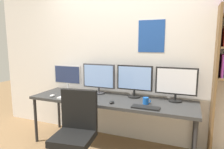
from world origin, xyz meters
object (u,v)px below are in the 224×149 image
(monitor_center_right, at_px, (134,80))
(monitor_center_left, at_px, (99,78))
(monitor_far_left, at_px, (68,76))
(mouse_right_side, at_px, (52,96))
(keyboard_right, at_px, (146,107))
(monitor_far_right, at_px, (176,83))
(mouse_left_side, at_px, (112,102))
(desk, at_px, (111,102))
(keyboard_left, at_px, (69,98))
(coffee_mug, at_px, (146,101))
(office_chair, at_px, (76,141))

(monitor_center_right, bearing_deg, monitor_center_left, 180.00)
(monitor_far_left, relative_size, mouse_right_side, 5.37)
(keyboard_right, xyz_separation_m, mouse_right_side, (-1.42, 0.01, 0.01))
(keyboard_right, bearing_deg, monitor_far_right, 54.45)
(mouse_left_side, bearing_deg, desk, 115.77)
(monitor_far_right, height_order, keyboard_right, monitor_far_right)
(desk, relative_size, keyboard_left, 7.31)
(mouse_right_side, distance_m, coffee_mug, 1.40)
(keyboard_left, distance_m, coffee_mug, 1.10)
(mouse_left_side, bearing_deg, keyboard_left, -177.34)
(desk, relative_size, monitor_far_right, 4.32)
(monitor_far_left, bearing_deg, monitor_center_left, 0.01)
(keyboard_left, distance_m, keyboard_right, 1.12)
(monitor_center_right, relative_size, monitor_far_right, 0.96)
(monitor_far_left, relative_size, monitor_center_left, 0.96)
(monitor_center_left, xyz_separation_m, keyboard_left, (-0.27, -0.44, -0.25))
(mouse_right_side, bearing_deg, monitor_center_right, 20.48)
(monitor_center_left, distance_m, mouse_right_side, 0.76)
(keyboard_right, relative_size, coffee_mug, 3.24)
(office_chair, height_order, monitor_far_right, monitor_far_right)
(monitor_far_left, xyz_separation_m, monitor_center_right, (1.17, 0.00, 0.02))
(monitor_far_left, bearing_deg, keyboard_left, -54.45)
(desk, bearing_deg, office_chair, -102.12)
(mouse_left_side, bearing_deg, coffee_mug, 17.91)
(monitor_far_left, height_order, monitor_far_right, monitor_far_right)
(office_chair, relative_size, keyboard_left, 3.03)
(coffee_mug, bearing_deg, keyboard_right, -78.90)
(monitor_center_left, bearing_deg, monitor_far_right, 0.00)
(mouse_left_side, distance_m, coffee_mug, 0.45)
(monitor_far_left, relative_size, coffee_mug, 4.86)
(monitor_far_right, height_order, coffee_mug, monitor_far_right)
(office_chair, bearing_deg, mouse_left_side, 64.12)
(mouse_right_side, bearing_deg, monitor_center_left, 37.07)
(coffee_mug, bearing_deg, office_chair, -136.14)
(monitor_center_left, distance_m, coffee_mug, 0.89)
(monitor_far_left, xyz_separation_m, keyboard_left, (0.32, -0.44, -0.24))
(desk, bearing_deg, mouse_left_side, -64.23)
(office_chair, xyz_separation_m, monitor_center_right, (0.45, 0.93, 0.60))
(keyboard_left, xyz_separation_m, mouse_left_side, (0.66, 0.03, 0.01))
(monitor_far_right, distance_m, mouse_right_side, 1.81)
(coffee_mug, bearing_deg, monitor_center_right, 130.72)
(desk, bearing_deg, monitor_center_right, 36.02)
(desk, bearing_deg, monitor_far_left, 166.38)
(monitor_center_left, distance_m, mouse_left_side, 0.62)
(monitor_far_left, relative_size, keyboard_right, 1.50)
(monitor_center_left, bearing_deg, monitor_far_left, -179.99)
(keyboard_right, bearing_deg, monitor_center_right, 121.21)
(monitor_center_right, xyz_separation_m, mouse_right_side, (-1.16, -0.43, -0.25))
(office_chair, xyz_separation_m, monitor_center_left, (-0.14, 0.93, 0.60))
(monitor_far_right, bearing_deg, coffee_mug, -142.02)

